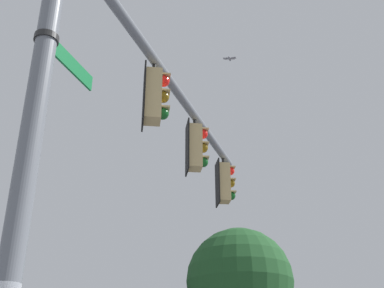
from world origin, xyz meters
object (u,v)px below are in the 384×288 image
Objects in this scene: traffic_light_nearest_pole at (154,96)px; street_name_sign at (60,52)px; bird_flying at (230,59)px; traffic_light_mid_inner at (196,147)px; traffic_light_mid_outer at (225,183)px.

traffic_light_nearest_pole reaches higher than street_name_sign.
bird_flying reaches higher than traffic_light_nearest_pole.
bird_flying reaches higher than traffic_light_mid_inner.
bird_flying reaches higher than traffic_light_mid_outer.
traffic_light_mid_outer is 3.72× the size of bird_flying.
traffic_light_nearest_pole is 2.34m from traffic_light_mid_inner.
traffic_light_mid_inner is 5.31m from street_name_sign.
bird_flying reaches higher than street_name_sign.
traffic_light_mid_inner is 1.19× the size of street_name_sign.
traffic_light_nearest_pole is 1.00× the size of traffic_light_mid_outer.
traffic_light_mid_inner is at bearing -51.85° from bird_flying.
traffic_light_nearest_pole is 1.00× the size of traffic_light_mid_inner.
street_name_sign is at bearing -32.13° from bird_flying.
bird_flying is (-5.46, 3.43, 4.08)m from street_name_sign.
traffic_light_mid_outer is at bearing 153.02° from traffic_light_mid_inner.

